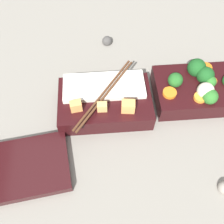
# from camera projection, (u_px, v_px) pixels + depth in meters

# --- Properties ---
(ground_plane) EXTENTS (3.00, 3.00, 0.00)m
(ground_plane) POSITION_uv_depth(u_px,v_px,m) (147.00, 99.00, 0.63)
(ground_plane) COLOR gray
(bento_tray_vegetable) EXTENTS (0.21, 0.13, 0.08)m
(bento_tray_vegetable) POSITION_uv_depth(u_px,v_px,m) (199.00, 88.00, 0.61)
(bento_tray_vegetable) COLOR black
(bento_tray_vegetable) RESTS_ON ground_plane
(bento_tray_rice) EXTENTS (0.21, 0.18, 0.07)m
(bento_tray_rice) POSITION_uv_depth(u_px,v_px,m) (105.00, 102.00, 0.59)
(bento_tray_rice) COLOR black
(bento_tray_rice) RESTS_ON ground_plane
(bento_lid) EXTENTS (0.22, 0.15, 0.02)m
(bento_lid) POSITION_uv_depth(u_px,v_px,m) (18.00, 169.00, 0.53)
(bento_lid) COLOR black
(bento_lid) RESTS_ON ground_plane
(pebble_1) EXTENTS (0.03, 0.03, 0.03)m
(pebble_1) POSITION_uv_depth(u_px,v_px,m) (107.00, 41.00, 0.73)
(pebble_1) COLOR #474442
(pebble_1) RESTS_ON ground_plane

